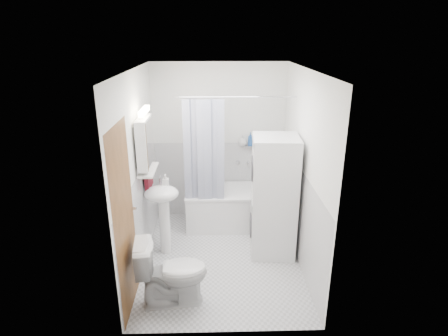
{
  "coord_description": "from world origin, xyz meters",
  "views": [
    {
      "loc": [
        -0.08,
        -4.22,
        2.78
      ],
      "look_at": [
        0.04,
        0.15,
        1.2
      ],
      "focal_mm": 30.0,
      "sensor_mm": 36.0,
      "label": 1
    }
  ],
  "objects_px": {
    "toilet": "(172,272)",
    "bathtub": "(236,205)",
    "sink": "(163,204)",
    "washer_dryer": "(274,197)"
  },
  "relations": [
    {
      "from": "bathtub",
      "to": "sink",
      "type": "relative_size",
      "value": 1.43
    },
    {
      "from": "bathtub",
      "to": "sink",
      "type": "height_order",
      "value": "sink"
    },
    {
      "from": "bathtub",
      "to": "sink",
      "type": "distance_m",
      "value": 1.3
    },
    {
      "from": "toilet",
      "to": "bathtub",
      "type": "bearing_deg",
      "value": -30.51
    },
    {
      "from": "sink",
      "to": "toilet",
      "type": "bearing_deg",
      "value": -78.23
    },
    {
      "from": "sink",
      "to": "washer_dryer",
      "type": "height_order",
      "value": "washer_dryer"
    },
    {
      "from": "bathtub",
      "to": "washer_dryer",
      "type": "xyz_separation_m",
      "value": [
        0.44,
        -0.77,
        0.48
      ]
    },
    {
      "from": "sink",
      "to": "washer_dryer",
      "type": "xyz_separation_m",
      "value": [
        1.43,
        -0.02,
        0.09
      ]
    },
    {
      "from": "bathtub",
      "to": "washer_dryer",
      "type": "distance_m",
      "value": 1.01
    },
    {
      "from": "bathtub",
      "to": "toilet",
      "type": "xyz_separation_m",
      "value": [
        -0.78,
        -1.75,
        0.06
      ]
    }
  ]
}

